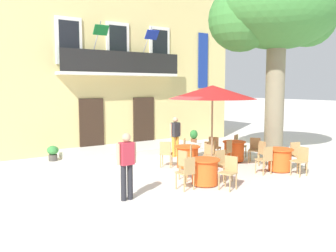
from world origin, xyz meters
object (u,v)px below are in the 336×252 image
(cafe_chair_front_2, at_px, (255,148))
(cafe_chair_front_3, at_px, (239,144))
(cafe_chair_near_tree_0, at_px, (297,154))
(cafe_chair_near_tree_1, at_px, (264,152))
(cafe_chair_near_tree_3, at_px, (301,159))
(cafe_chair_middle_1, at_px, (222,163))
(cafe_chair_middle_3, at_px, (187,171))
(ground_planter_left, at_px, (53,152))
(cafe_umbrella, at_px, (212,93))
(cafe_chair_far_side_3, at_px, (166,152))
(cafe_table_far_side, at_px, (188,157))
(cafe_chair_far_side_1, at_px, (209,153))
(plane_tree, at_px, (275,15))
(cafe_table_near_tree, at_px, (280,160))
(cafe_chair_middle_0, at_px, (229,170))
(cafe_chair_far_side_0, at_px, (188,157))
(cafe_chair_front_0, at_px, (214,146))
(pedestrian_mid_plaza, at_px, (175,134))
(cafe_chair_middle_2, at_px, (185,163))
(cafe_chair_front_1, at_px, (226,150))
(cafe_table_middle, at_px, (205,172))
(pedestrian_near_entrance, at_px, (127,162))
(cafe_table_front, at_px, (234,151))
(cafe_chair_far_side_2, at_px, (187,149))
(ground_planter_right, at_px, (194,137))
(cafe_chair_near_tree_2, at_px, (265,158))

(cafe_chair_front_2, distance_m, cafe_chair_front_3, 1.00)
(cafe_chair_near_tree_0, relative_size, cafe_chair_near_tree_1, 1.00)
(cafe_chair_near_tree_3, xyz_separation_m, cafe_chair_middle_1, (-2.48, 0.95, 0.00))
(cafe_chair_middle_3, relative_size, ground_planter_left, 1.58)
(cafe_umbrella, bearing_deg, cafe_chair_far_side_3, 129.42)
(cafe_chair_near_tree_0, relative_size, cafe_table_far_side, 1.05)
(cafe_chair_far_side_1, relative_size, cafe_umbrella, 0.31)
(plane_tree, height_order, cafe_chair_middle_3, plane_tree)
(cafe_chair_near_tree_1, bearing_deg, cafe_table_near_tree, -97.23)
(cafe_chair_middle_0, height_order, cafe_umbrella, cafe_umbrella)
(cafe_chair_far_side_0, bearing_deg, cafe_chair_front_3, 14.93)
(cafe_chair_front_0, relative_size, pedestrian_mid_plaza, 0.57)
(cafe_chair_front_0, distance_m, cafe_chair_far_side_1, 1.46)
(cafe_table_near_tree, distance_m, cafe_chair_middle_2, 3.41)
(plane_tree, distance_m, cafe_chair_front_1, 5.53)
(cafe_chair_far_side_1, bearing_deg, cafe_chair_front_3, 19.10)
(cafe_table_middle, distance_m, pedestrian_near_entrance, 2.55)
(cafe_chair_middle_0, xyz_separation_m, cafe_table_front, (2.80, 2.62, -0.14))
(cafe_chair_front_2, bearing_deg, cafe_chair_near_tree_3, -98.34)
(pedestrian_near_entrance, xyz_separation_m, pedestrian_mid_plaza, (4.28, 3.86, -0.05))
(cafe_chair_far_side_2, xyz_separation_m, ground_planter_right, (2.66, 2.92, -0.10))
(cafe_chair_near_tree_3, distance_m, cafe_chair_middle_1, 2.65)
(cafe_chair_front_3, xyz_separation_m, cafe_chair_far_side_2, (-2.29, 0.35, 0.00))
(cafe_table_far_side, bearing_deg, cafe_chair_middle_0, -104.22)
(cafe_chair_near_tree_3, distance_m, cafe_chair_middle_0, 2.96)
(cafe_chair_near_tree_3, xyz_separation_m, cafe_chair_front_1, (-0.84, 2.47, 0.00))
(cafe_table_front, distance_m, cafe_chair_far_side_3, 2.76)
(cafe_chair_near_tree_3, height_order, cafe_chair_front_2, same)
(cafe_chair_near_tree_0, height_order, cafe_chair_near_tree_3, same)
(cafe_chair_front_3, bearing_deg, plane_tree, -34.04)
(cafe_chair_middle_3, height_order, cafe_table_far_side, cafe_chair_middle_3)
(ground_planter_left, bearing_deg, ground_planter_right, -2.76)
(cafe_chair_middle_2, height_order, ground_planter_left, cafe_chair_middle_2)
(cafe_chair_front_3, bearing_deg, cafe_chair_front_1, -152.11)
(cafe_chair_middle_1, distance_m, cafe_chair_front_3, 3.71)
(cafe_table_middle, distance_m, cafe_chair_middle_1, 0.77)
(cafe_chair_far_side_1, xyz_separation_m, cafe_umbrella, (-0.12, -0.25, 2.08))
(plane_tree, relative_size, cafe_chair_front_2, 7.85)
(cafe_chair_near_tree_0, bearing_deg, cafe_chair_middle_0, -172.69)
(cafe_chair_near_tree_3, bearing_deg, cafe_table_front, 93.05)
(cafe_chair_front_2, height_order, ground_planter_left, cafe_chair_front_2)
(cafe_chair_near_tree_2, height_order, cafe_chair_middle_2, same)
(cafe_chair_near_tree_1, height_order, cafe_table_middle, cafe_chair_near_tree_1)
(cafe_table_far_side, relative_size, cafe_umbrella, 0.30)
(cafe_chair_near_tree_2, xyz_separation_m, cafe_chair_middle_1, (-1.66, 0.22, 0.00))
(cafe_table_middle, distance_m, cafe_chair_far_side_0, 1.55)
(cafe_chair_front_2, xyz_separation_m, cafe_table_far_side, (-2.57, 0.73, -0.14))
(pedestrian_mid_plaza, bearing_deg, cafe_chair_middle_1, -105.14)
(cafe_chair_middle_2, relative_size, cafe_chair_far_side_0, 1.00)
(cafe_chair_middle_3, xyz_separation_m, cafe_chair_far_side_1, (2.28, 1.67, 0.00))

